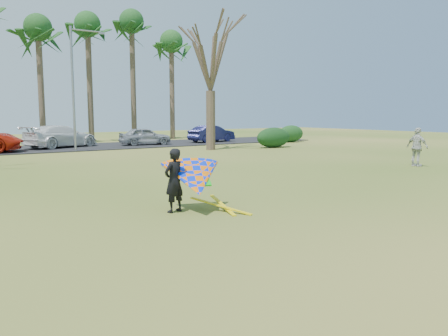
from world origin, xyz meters
TOP-DOWN VIEW (x-y plane):
  - ground at (0.00, 0.00)m, footprint 100.00×100.00m
  - parking_strip at (0.00, 25.00)m, footprint 46.00×7.00m
  - palm_6 at (2.00, 31.00)m, footprint 4.84×4.84m
  - palm_7 at (6.00, 31.00)m, footprint 4.84×4.84m
  - palm_8 at (10.00, 31.00)m, footprint 4.84×4.84m
  - palm_9 at (14.00, 31.00)m, footprint 4.84×4.84m
  - bare_tree_right at (10.00, 18.00)m, footprint 6.27×6.27m
  - streetlight at (2.16, 22.00)m, footprint 2.28×0.18m
  - hedge_near at (14.81, 17.00)m, footprint 2.93×1.33m
  - hedge_far at (20.04, 20.70)m, footprint 2.63×1.24m
  - car_3 at (1.94, 25.24)m, footprint 5.87×4.21m
  - car_4 at (7.96, 24.21)m, footprint 4.12×2.15m
  - car_5 at (14.12, 24.18)m, footprint 4.43×2.15m
  - pedestrian_b at (12.77, 4.53)m, footprint 0.50×1.09m
  - kite_flyer at (-0.73, 2.33)m, footprint 2.13×2.39m

SIDE VIEW (x-z plane):
  - ground at x=0.00m, z-range 0.00..0.00m
  - parking_strip at x=0.00m, z-range 0.00..0.06m
  - car_4 at x=7.96m, z-range 0.06..1.40m
  - hedge_far at x=20.04m, z-range 0.00..1.46m
  - hedge_near at x=14.81m, z-range 0.00..1.46m
  - car_5 at x=14.12m, z-range 0.06..1.46m
  - kite_flyer at x=-0.73m, z-range -0.16..1.85m
  - car_3 at x=1.94m, z-range 0.06..1.64m
  - pedestrian_b at x=12.77m, z-range 0.00..1.83m
  - streetlight at x=2.16m, z-range 0.46..8.46m
  - bare_tree_right at x=10.00m, z-range 1.96..11.17m
  - palm_6 at x=2.00m, z-range 3.75..14.59m
  - palm_9 at x=14.00m, z-range 3.75..14.59m
  - palm_7 at x=6.00m, z-range 4.08..15.62m
  - palm_8 at x=10.00m, z-range 4.40..16.64m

